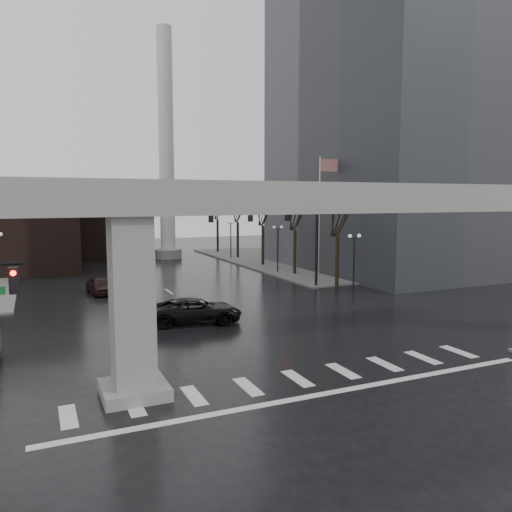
% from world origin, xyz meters
% --- Properties ---
extents(ground, '(160.00, 160.00, 0.00)m').
position_xyz_m(ground, '(0.00, 0.00, 0.00)').
color(ground, black).
rests_on(ground, ground).
extents(sidewalk_ne, '(28.00, 36.00, 0.15)m').
position_xyz_m(sidewalk_ne, '(26.00, 36.00, 0.07)').
color(sidewalk_ne, slate).
rests_on(sidewalk_ne, ground).
extents(elevated_guideway, '(48.00, 2.60, 8.70)m').
position_xyz_m(elevated_guideway, '(1.26, 0.00, 6.88)').
color(elevated_guideway, gray).
rests_on(elevated_guideway, ground).
extents(office_tower, '(22.00, 26.00, 42.00)m').
position_xyz_m(office_tower, '(28.00, 26.00, 21.00)').
color(office_tower, '#5B5B60').
rests_on(office_tower, ground).
extents(building_far_mid, '(10.00, 10.00, 8.00)m').
position_xyz_m(building_far_mid, '(-2.00, 52.00, 4.00)').
color(building_far_mid, black).
rests_on(building_far_mid, ground).
extents(smokestack, '(3.60, 3.60, 30.00)m').
position_xyz_m(smokestack, '(6.00, 46.00, 13.35)').
color(smokestack, silver).
rests_on(smokestack, ground).
extents(signal_mast_arm, '(12.12, 0.43, 8.00)m').
position_xyz_m(signal_mast_arm, '(8.99, 18.80, 5.83)').
color(signal_mast_arm, black).
rests_on(signal_mast_arm, ground).
extents(flagpole_assembly, '(2.06, 0.12, 12.00)m').
position_xyz_m(flagpole_assembly, '(15.29, 22.00, 7.53)').
color(flagpole_assembly, silver).
rests_on(flagpole_assembly, ground).
extents(lamp_right_0, '(1.22, 0.32, 5.11)m').
position_xyz_m(lamp_right_0, '(13.50, 14.00, 3.47)').
color(lamp_right_0, black).
rests_on(lamp_right_0, ground).
extents(lamp_right_1, '(1.22, 0.32, 5.11)m').
position_xyz_m(lamp_right_1, '(13.50, 28.00, 3.47)').
color(lamp_right_1, black).
rests_on(lamp_right_1, ground).
extents(lamp_right_2, '(1.22, 0.32, 5.11)m').
position_xyz_m(lamp_right_2, '(13.50, 42.00, 3.47)').
color(lamp_right_2, black).
rests_on(lamp_right_2, ground).
extents(lamp_left_2, '(1.22, 0.32, 5.11)m').
position_xyz_m(lamp_left_2, '(-13.50, 42.00, 3.47)').
color(lamp_left_2, black).
rests_on(lamp_left_2, ground).
extents(tree_right_0, '(1.09, 1.58, 7.50)m').
position_xyz_m(tree_right_0, '(14.53, 18.02, 2.79)').
color(tree_right_0, black).
rests_on(tree_right_0, ground).
extents(tree_right_1, '(1.09, 1.61, 7.67)m').
position_xyz_m(tree_right_1, '(14.53, 26.02, 2.85)').
color(tree_right_1, black).
rests_on(tree_right_1, ground).
extents(tree_right_2, '(1.10, 1.63, 7.85)m').
position_xyz_m(tree_right_2, '(14.53, 34.02, 2.91)').
color(tree_right_2, black).
rests_on(tree_right_2, ground).
extents(tree_right_3, '(1.11, 1.66, 8.02)m').
position_xyz_m(tree_right_3, '(14.53, 42.02, 2.98)').
color(tree_right_3, black).
rests_on(tree_right_3, ground).
extents(tree_right_4, '(1.12, 1.69, 8.19)m').
position_xyz_m(tree_right_4, '(14.53, 50.02, 3.04)').
color(tree_right_4, black).
rests_on(tree_right_4, ground).
extents(pickup_truck, '(6.27, 3.82, 1.62)m').
position_xyz_m(pickup_truck, '(-1.13, 10.45, 0.81)').
color(pickup_truck, black).
rests_on(pickup_truck, ground).
extents(far_car, '(2.19, 4.34, 1.42)m').
position_xyz_m(far_car, '(-5.57, 23.22, 0.71)').
color(far_car, black).
rests_on(far_car, ground).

